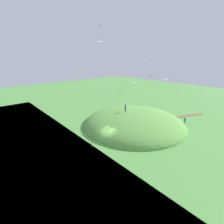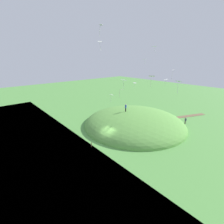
{
  "view_description": "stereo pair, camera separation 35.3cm",
  "coord_description": "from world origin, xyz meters",
  "px_view_note": "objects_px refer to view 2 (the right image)",
  "views": [
    {
      "loc": [
        -17.24,
        -20.84,
        14.98
      ],
      "look_at": [
        2.18,
        1.01,
        4.91
      ],
      "focal_mm": 25.13,
      "sensor_mm": 36.0,
      "label": 1
    },
    {
      "loc": [
        -16.98,
        -21.07,
        14.98
      ],
      "look_at": [
        2.18,
        1.01,
        4.91
      ],
      "focal_mm": 25.13,
      "sensor_mm": 36.0,
      "label": 2
    }
  ],
  "objects_px": {
    "kite_11": "(135,83)",
    "kite_4": "(152,77)",
    "kite_0": "(112,95)",
    "kite_9": "(100,42)",
    "kite_5": "(166,80)",
    "mooring_post": "(91,145)",
    "kite_7": "(179,82)",
    "kite_10": "(154,47)",
    "person_watching_kites": "(126,107)",
    "kite_2": "(121,90)",
    "person_near_shore": "(186,120)",
    "kite_3": "(101,26)",
    "kite_6": "(173,71)",
    "kite_8": "(123,80)",
    "kite_1": "(145,59)"
  },
  "relations": [
    {
      "from": "kite_11",
      "to": "kite_4",
      "type": "bearing_deg",
      "value": -118.55
    },
    {
      "from": "kite_0",
      "to": "kite_9",
      "type": "xyz_separation_m",
      "value": [
        2.8,
        6.65,
        8.84
      ]
    },
    {
      "from": "kite_5",
      "to": "mooring_post",
      "type": "xyz_separation_m",
      "value": [
        -17.35,
        3.01,
        -10.22
      ]
    },
    {
      "from": "kite_7",
      "to": "kite_10",
      "type": "relative_size",
      "value": 1.51
    },
    {
      "from": "person_watching_kites",
      "to": "kite_5",
      "type": "distance_m",
      "value": 10.52
    },
    {
      "from": "kite_2",
      "to": "kite_5",
      "type": "bearing_deg",
      "value": -11.68
    },
    {
      "from": "person_near_shore",
      "to": "kite_3",
      "type": "height_order",
      "value": "kite_3"
    },
    {
      "from": "kite_4",
      "to": "mooring_post",
      "type": "distance_m",
      "value": 15.6
    },
    {
      "from": "kite_6",
      "to": "person_watching_kites",
      "type": "bearing_deg",
      "value": 114.57
    },
    {
      "from": "person_near_shore",
      "to": "kite_5",
      "type": "distance_m",
      "value": 11.49
    },
    {
      "from": "person_watching_kites",
      "to": "kite_8",
      "type": "distance_m",
      "value": 12.59
    },
    {
      "from": "kite_1",
      "to": "mooring_post",
      "type": "xyz_separation_m",
      "value": [
        -18.65,
        -3.92,
        -14.25
      ]
    },
    {
      "from": "kite_1",
      "to": "mooring_post",
      "type": "height_order",
      "value": "kite_1"
    },
    {
      "from": "kite_0",
      "to": "kite_7",
      "type": "height_order",
      "value": "kite_7"
    },
    {
      "from": "kite_0",
      "to": "kite_4",
      "type": "xyz_separation_m",
      "value": [
        5.16,
        -4.14,
        3.03
      ]
    },
    {
      "from": "person_near_shore",
      "to": "kite_5",
      "type": "xyz_separation_m",
      "value": [
        -5.44,
        3.14,
        9.63
      ]
    },
    {
      "from": "kite_3",
      "to": "mooring_post",
      "type": "height_order",
      "value": "kite_3"
    },
    {
      "from": "person_watching_kites",
      "to": "kite_5",
      "type": "bearing_deg",
      "value": -31.94
    },
    {
      "from": "kite_1",
      "to": "kite_10",
      "type": "distance_m",
      "value": 4.16
    },
    {
      "from": "kite_10",
      "to": "mooring_post",
      "type": "xyz_separation_m",
      "value": [
        -17.75,
        -0.85,
        -16.92
      ]
    },
    {
      "from": "person_watching_kites",
      "to": "mooring_post",
      "type": "distance_m",
      "value": 13.15
    },
    {
      "from": "kite_6",
      "to": "kite_9",
      "type": "bearing_deg",
      "value": 132.12
    },
    {
      "from": "person_near_shore",
      "to": "kite_11",
      "type": "distance_m",
      "value": 15.53
    },
    {
      "from": "mooring_post",
      "to": "kite_4",
      "type": "bearing_deg",
      "value": -31.03
    },
    {
      "from": "person_watching_kites",
      "to": "kite_2",
      "type": "xyz_separation_m",
      "value": [
        -5.68,
        -4.22,
        5.27
      ]
    },
    {
      "from": "kite_8",
      "to": "mooring_post",
      "type": "xyz_separation_m",
      "value": [
        -4.46,
        3.21,
        -11.25
      ]
    },
    {
      "from": "kite_8",
      "to": "kite_10",
      "type": "xyz_separation_m",
      "value": [
        13.28,
        4.06,
        5.67
      ]
    },
    {
      "from": "kite_2",
      "to": "kite_9",
      "type": "relative_size",
      "value": 0.85
    },
    {
      "from": "kite_5",
      "to": "kite_7",
      "type": "distance_m",
      "value": 8.11
    },
    {
      "from": "kite_6",
      "to": "mooring_post",
      "type": "bearing_deg",
      "value": 162.46
    },
    {
      "from": "kite_6",
      "to": "kite_10",
      "type": "bearing_deg",
      "value": 73.59
    },
    {
      "from": "kite_3",
      "to": "kite_0",
      "type": "bearing_deg",
      "value": -89.42
    },
    {
      "from": "kite_7",
      "to": "person_watching_kites",
      "type": "bearing_deg",
      "value": 87.5
    },
    {
      "from": "kite_3",
      "to": "person_watching_kites",
      "type": "bearing_deg",
      "value": 14.03
    },
    {
      "from": "kite_5",
      "to": "kite_11",
      "type": "distance_m",
      "value": 6.61
    },
    {
      "from": "kite_6",
      "to": "kite_7",
      "type": "bearing_deg",
      "value": -140.86
    },
    {
      "from": "kite_0",
      "to": "kite_3",
      "type": "xyz_separation_m",
      "value": [
        -0.03,
        2.56,
        10.72
      ]
    },
    {
      "from": "kite_9",
      "to": "kite_1",
      "type": "bearing_deg",
      "value": -7.19
    },
    {
      "from": "kite_5",
      "to": "kite_7",
      "type": "relative_size",
      "value": 0.72
    },
    {
      "from": "kite_1",
      "to": "kite_6",
      "type": "relative_size",
      "value": 0.67
    },
    {
      "from": "kite_10",
      "to": "kite_9",
      "type": "bearing_deg",
      "value": 157.77
    },
    {
      "from": "kite_0",
      "to": "mooring_post",
      "type": "distance_m",
      "value": 9.47
    },
    {
      "from": "kite_0",
      "to": "kite_11",
      "type": "height_order",
      "value": "kite_11"
    },
    {
      "from": "person_watching_kites",
      "to": "kite_1",
      "type": "xyz_separation_m",
      "value": [
        6.54,
        0.45,
        10.45
      ]
    },
    {
      "from": "person_near_shore",
      "to": "kite_9",
      "type": "height_order",
      "value": "kite_9"
    },
    {
      "from": "kite_4",
      "to": "kite_7",
      "type": "bearing_deg",
      "value": -50.82
    },
    {
      "from": "kite_1",
      "to": "kite_9",
      "type": "xyz_separation_m",
      "value": [
        -12.15,
        1.53,
        3.23
      ]
    },
    {
      "from": "kite_10",
      "to": "kite_1",
      "type": "bearing_deg",
      "value": 73.56
    },
    {
      "from": "kite_10",
      "to": "person_watching_kites",
      "type": "bearing_deg",
      "value": 155.15
    },
    {
      "from": "kite_9",
      "to": "kite_10",
      "type": "bearing_deg",
      "value": -22.23
    }
  ]
}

